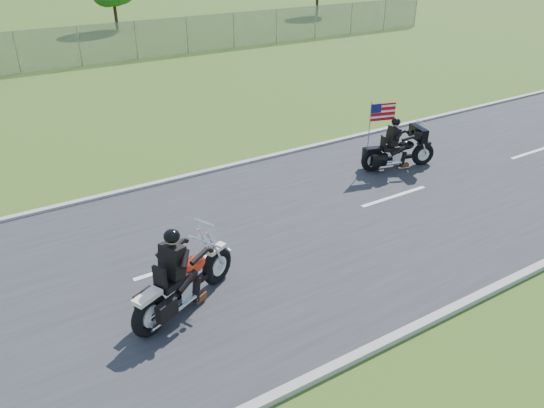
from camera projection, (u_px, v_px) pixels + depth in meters
ground at (265, 239)px, 12.13m from camera, size 420.00×420.00×0.00m
road at (265, 239)px, 12.12m from camera, size 120.00×8.00×0.04m
curb_north at (191, 176)px, 15.16m from camera, size 120.00×0.18×0.12m
curb_south at (388, 341)px, 9.06m from camera, size 120.00×0.18×0.12m
motorcycle_lead at (183, 283)px, 9.70m from camera, size 2.48×1.36×1.78m
motorcycle_follow at (398, 151)px, 15.49m from camera, size 2.30×1.06×1.96m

